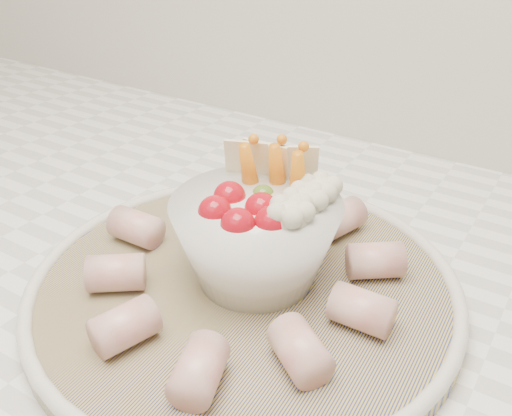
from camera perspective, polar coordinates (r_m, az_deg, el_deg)
The scene contains 3 objects.
serving_platter at distance 0.49m, azimuth -1.20°, elevation -7.74°, with size 0.38×0.38×0.02m.
veggie_bowl at distance 0.47m, azimuth 0.27°, elevation -2.67°, with size 0.14×0.14×0.11m.
cured_meat_rolls at distance 0.48m, azimuth -1.29°, elevation -5.85°, with size 0.27×0.28×0.03m.
Camera 1 is at (0.36, 1.06, 1.23)m, focal length 40.00 mm.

